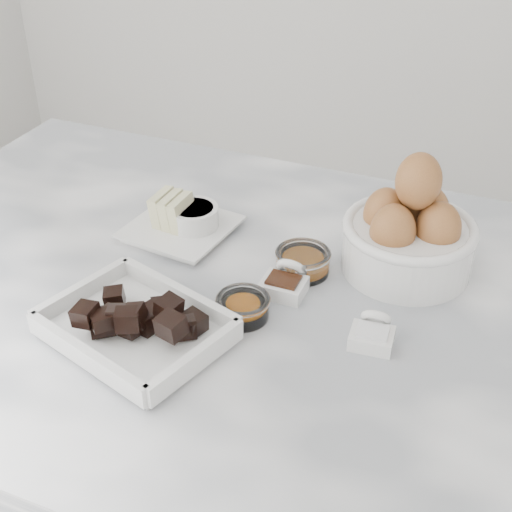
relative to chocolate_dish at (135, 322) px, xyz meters
The scene contains 10 objects.
cabinet 0.54m from the chocolate_dish, 63.51° to the left, with size 1.10×0.70×0.90m, color beige.
marble_slab 0.17m from the chocolate_dish, 63.51° to the left, with size 1.20×0.80×0.04m, color white.
chocolate_dish is the anchor object (origin of this frame).
butter_plate 0.25m from the chocolate_dish, 105.29° to the left, with size 0.17×0.17×0.06m.
sugar_ramekin 0.26m from the chocolate_dish, 100.18° to the left, with size 0.08×0.08×0.05m.
egg_bowl 0.40m from the chocolate_dish, 45.38° to the left, with size 0.19×0.19×0.18m.
honey_bowl 0.26m from the chocolate_dish, 56.17° to the left, with size 0.08×0.08×0.04m.
zest_bowl 0.14m from the chocolate_dish, 39.77° to the left, with size 0.07×0.07×0.03m.
vanilla_spoon 0.22m from the chocolate_dish, 49.91° to the left, with size 0.06×0.07×0.05m.
salt_spoon 0.30m from the chocolate_dish, 21.06° to the left, with size 0.06×0.07×0.04m.
Camera 1 is at (0.34, -0.73, 1.53)m, focal length 50.00 mm.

